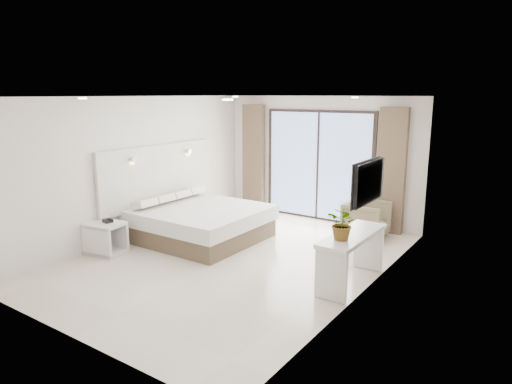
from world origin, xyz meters
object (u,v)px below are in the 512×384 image
(bed, at_px, (200,222))
(console_desk, at_px, (352,248))
(nightstand, at_px, (106,238))
(armchair, at_px, (367,218))

(bed, bearing_deg, console_desk, -6.53)
(bed, relative_size, nightstand, 3.27)
(nightstand, height_order, armchair, armchair)
(nightstand, bearing_deg, console_desk, 7.06)
(nightstand, distance_m, armchair, 4.86)
(console_desk, xyz_separation_m, armchair, (-0.64, 2.26, -0.17))
(bed, relative_size, armchair, 2.82)
(bed, height_order, console_desk, console_desk)
(bed, bearing_deg, armchair, 35.96)
(nightstand, height_order, console_desk, console_desk)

